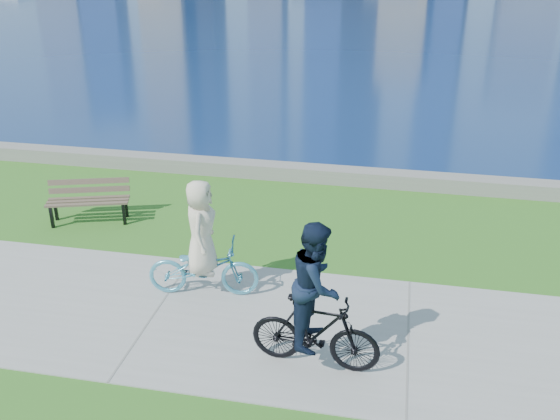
{
  "coord_description": "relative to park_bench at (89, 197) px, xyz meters",
  "views": [
    {
      "loc": [
        3.63,
        -7.89,
        5.67
      ],
      "look_at": [
        1.65,
        1.94,
        1.1
      ],
      "focal_mm": 40.0,
      "sensor_mm": 36.0,
      "label": 1
    }
  ],
  "objects": [
    {
      "name": "cyclist_woman",
      "position": [
        3.24,
        -2.31,
        0.25
      ],
      "size": [
        0.91,
        1.92,
        2.04
      ],
      "rotation": [
        0.0,
        0.0,
        1.72
      ],
      "color": "#51ABC6",
      "rests_on": "ground"
    },
    {
      "name": "cyclist_man",
      "position": [
        5.34,
        -3.82,
        0.43
      ],
      "size": [
        0.73,
        1.85,
        2.22
      ],
      "rotation": [
        0.0,
        0.0,
        1.5
      ],
      "color": "black",
      "rests_on": "ground"
    },
    {
      "name": "concrete_path",
      "position": [
        2.63,
        -3.01,
        -0.52
      ],
      "size": [
        80.0,
        3.5,
        0.02
      ],
      "primitive_type": "cube",
      "color": "gray",
      "rests_on": "ground"
    },
    {
      "name": "park_bench",
      "position": [
        0.0,
        0.0,
        0.0
      ],
      "size": [
        1.76,
        1.05,
        0.86
      ],
      "rotation": [
        0.0,
        0.0,
        0.3
      ],
      "color": "black",
      "rests_on": "ground"
    },
    {
      "name": "seawall",
      "position": [
        2.63,
        3.19,
        -0.35
      ],
      "size": [
        90.0,
        0.5,
        0.35
      ],
      "primitive_type": "cube",
      "color": "slate",
      "rests_on": "ground"
    },
    {
      "name": "ground",
      "position": [
        2.63,
        -3.01,
        -0.53
      ],
      "size": [
        320.0,
        320.0,
        0.0
      ],
      "primitive_type": "plane",
      "color": "#296119",
      "rests_on": "ground"
    }
  ]
}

